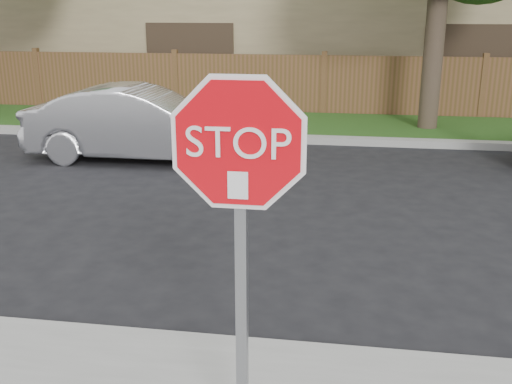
# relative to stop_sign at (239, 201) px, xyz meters

# --- Properties ---
(ground) EXTENTS (90.00, 90.00, 0.00)m
(ground) POSITION_rel_stop_sign_xyz_m (-0.11, 1.48, -1.83)
(ground) COLOR black
(ground) RESTS_ON ground
(far_curb) EXTENTS (70.00, 0.30, 0.15)m
(far_curb) POSITION_rel_stop_sign_xyz_m (-0.11, 9.63, -1.75)
(far_curb) COLOR gray
(far_curb) RESTS_ON ground
(grass_strip) EXTENTS (70.00, 3.00, 0.12)m
(grass_strip) POSITION_rel_stop_sign_xyz_m (-0.11, 11.28, -1.77)
(grass_strip) COLOR #1E4714
(grass_strip) RESTS_ON ground
(fence) EXTENTS (70.00, 0.12, 1.60)m
(fence) POSITION_rel_stop_sign_xyz_m (-0.11, 12.88, -1.03)
(fence) COLOR #513A1C
(fence) RESTS_ON ground
(stop_sign) EXTENTS (1.01, 0.13, 2.55)m
(stop_sign) POSITION_rel_stop_sign_xyz_m (0.00, 0.00, 0.00)
(stop_sign) COLOR gray
(stop_sign) RESTS_ON sidewalk_near
(sedan_left) EXTENTS (4.25, 1.53, 1.40)m
(sedan_left) POSITION_rel_stop_sign_xyz_m (-3.31, 7.70, -1.13)
(sedan_left) COLOR silver
(sedan_left) RESTS_ON ground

